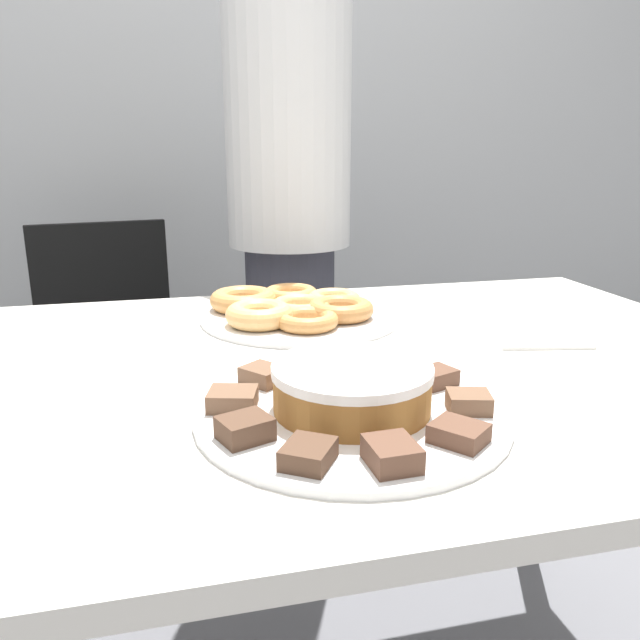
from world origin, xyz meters
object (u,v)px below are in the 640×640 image
(person_standing, at_px, (289,226))
(plate_cake, at_px, (350,413))
(napkin, at_px, (535,337))
(plate_donuts, at_px, (301,316))
(frosted_cake, at_px, (350,387))
(office_chair_left, at_px, (115,384))

(person_standing, height_order, plate_cake, person_standing)
(napkin, bearing_deg, plate_cake, -149.76)
(plate_cake, bearing_deg, plate_donuts, 85.82)
(plate_donuts, height_order, napkin, plate_donuts)
(plate_donuts, xyz_separation_m, frosted_cake, (-0.03, -0.45, 0.03))
(person_standing, relative_size, frosted_cake, 8.51)
(frosted_cake, relative_size, napkin, 1.10)
(person_standing, xyz_separation_m, plate_donuts, (-0.08, -0.53, -0.11))
(person_standing, relative_size, office_chair_left, 1.91)
(person_standing, xyz_separation_m, plate_cake, (-0.11, -0.98, -0.11))
(office_chair_left, xyz_separation_m, plate_donuts, (0.42, -0.69, 0.37))
(office_chair_left, relative_size, frosted_cake, 4.45)
(person_standing, bearing_deg, napkin, -69.14)
(person_standing, distance_m, office_chair_left, 0.71)
(office_chair_left, bearing_deg, napkin, -58.65)
(plate_donuts, relative_size, napkin, 2.15)
(plate_donuts, height_order, frosted_cake, frosted_cake)
(frosted_cake, bearing_deg, office_chair_left, 108.80)
(plate_cake, xyz_separation_m, plate_donuts, (0.03, 0.45, 0.00))
(office_chair_left, height_order, frosted_cake, office_chair_left)
(plate_donuts, bearing_deg, person_standing, 81.49)
(plate_cake, relative_size, napkin, 2.16)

